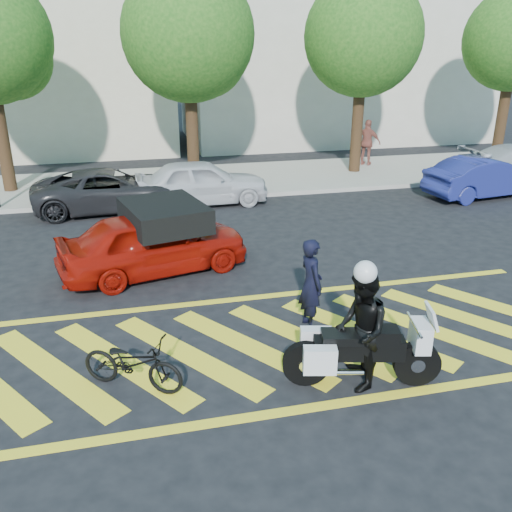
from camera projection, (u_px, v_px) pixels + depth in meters
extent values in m
plane|color=black|center=(282.00, 342.00, 9.74)|extent=(90.00, 90.00, 0.00)
cube|color=#9E998E|center=(194.00, 182.00, 20.55)|extent=(60.00, 5.00, 0.15)
cube|color=yellow|center=(54.00, 371.00, 8.89)|extent=(2.43, 3.21, 0.01)
cube|color=yellow|center=(122.00, 362.00, 9.13)|extent=(2.43, 3.21, 0.01)
cube|color=yellow|center=(187.00, 354.00, 9.37)|extent=(2.43, 3.21, 0.01)
cube|color=yellow|center=(249.00, 346.00, 9.61)|extent=(2.43, 3.21, 0.01)
cube|color=yellow|center=(308.00, 339.00, 9.85)|extent=(2.43, 3.21, 0.01)
cube|color=yellow|center=(364.00, 332.00, 10.09)|extent=(2.43, 3.21, 0.01)
cube|color=yellow|center=(418.00, 325.00, 10.33)|extent=(2.43, 3.21, 0.01)
cube|color=yellow|center=(469.00, 319.00, 10.56)|extent=(2.43, 3.21, 0.01)
cube|color=yellow|center=(317.00, 407.00, 8.02)|extent=(12.00, 0.20, 0.01)
cube|color=yellow|center=(257.00, 297.00, 11.46)|extent=(12.00, 0.20, 0.01)
cube|color=beige|center=(337.00, 32.00, 28.63)|extent=(16.00, 8.00, 11.00)
cylinder|color=black|center=(2.00, 137.00, 18.43)|extent=(0.44, 0.44, 4.00)
sphere|color=#195215|center=(10.00, 58.00, 17.90)|extent=(2.73, 2.73, 2.73)
cylinder|color=black|center=(192.00, 130.00, 19.84)|extent=(0.44, 0.44, 4.00)
sphere|color=#195215|center=(188.00, 34.00, 18.63)|extent=(4.60, 4.60, 4.60)
sphere|color=#195215|center=(205.00, 55.00, 19.29)|extent=(2.99, 2.99, 2.99)
cylinder|color=black|center=(357.00, 124.00, 21.25)|extent=(0.44, 0.44, 4.00)
sphere|color=#195215|center=(363.00, 36.00, 20.06)|extent=(4.40, 4.40, 4.40)
sphere|color=#195215|center=(373.00, 55.00, 20.71)|extent=(2.86, 2.86, 2.86)
cylinder|color=black|center=(502.00, 119.00, 22.66)|extent=(0.44, 0.44, 4.00)
imported|color=black|center=(311.00, 284.00, 9.99)|extent=(0.49, 0.69, 1.75)
imported|color=black|center=(132.00, 363.00, 8.33)|extent=(1.74, 1.35, 0.88)
cylinder|color=black|center=(306.00, 363.00, 8.45)|extent=(0.75, 0.32, 0.73)
cylinder|color=silver|center=(306.00, 363.00, 8.45)|extent=(0.26, 0.22, 0.22)
cylinder|color=black|center=(417.00, 364.00, 8.44)|extent=(0.75, 0.32, 0.73)
cylinder|color=silver|center=(417.00, 364.00, 8.44)|extent=(0.26, 0.22, 0.22)
cube|color=black|center=(359.00, 348.00, 8.34)|extent=(1.42, 0.61, 0.33)
cube|color=black|center=(382.00, 336.00, 8.26)|extent=(0.56, 0.44, 0.24)
cube|color=black|center=(342.00, 337.00, 8.27)|extent=(0.68, 0.51, 0.13)
cube|color=silver|center=(420.00, 336.00, 8.26)|extent=(0.35, 0.51, 0.44)
cube|color=silver|center=(316.00, 340.00, 8.62)|extent=(0.53, 0.31, 0.42)
cube|color=silver|center=(320.00, 360.00, 8.09)|extent=(0.53, 0.31, 0.42)
imported|color=black|center=(361.00, 330.00, 8.21)|extent=(0.93, 1.09, 1.93)
imported|color=#981007|center=(154.00, 242.00, 12.45)|extent=(4.60, 2.72, 1.47)
imported|color=black|center=(110.00, 190.00, 17.15)|extent=(4.82, 2.43, 1.31)
imported|color=silver|center=(202.00, 182.00, 17.76)|extent=(4.34, 1.77, 1.48)
imported|color=navy|center=(484.00, 177.00, 18.59)|extent=(4.36, 2.02, 1.39)
imported|color=#985245|center=(367.00, 143.00, 22.64)|extent=(1.14, 1.06, 1.88)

